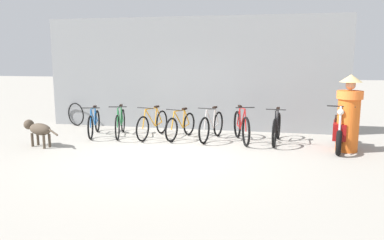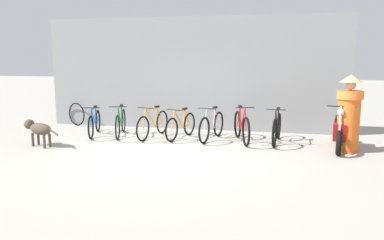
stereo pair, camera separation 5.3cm
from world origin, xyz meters
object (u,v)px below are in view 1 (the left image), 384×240
(bicycle_3, at_px, (181,126))
(bicycle_5, at_px, (241,127))
(bicycle_1, at_px, (120,123))
(bicycle_6, at_px, (277,129))
(bicycle_0, at_px, (94,123))
(bicycle_2, at_px, (153,124))
(motorcycle, at_px, (340,132))
(person_in_robes, at_px, (349,113))
(stray_dog, at_px, (38,129))
(bicycle_4, at_px, (212,126))
(spare_tire_left, at_px, (76,114))

(bicycle_3, height_order, bicycle_5, bicycle_5)
(bicycle_1, height_order, bicycle_6, bicycle_6)
(bicycle_0, height_order, bicycle_2, bicycle_2)
(motorcycle, distance_m, person_in_robes, 0.52)
(bicycle_3, relative_size, stray_dog, 1.36)
(bicycle_0, bearing_deg, stray_dog, -42.24)
(bicycle_5, bearing_deg, bicycle_4, -113.08)
(bicycle_6, xyz_separation_m, person_in_robes, (1.55, -0.50, 0.51))
(motorcycle, relative_size, person_in_robes, 1.04)
(spare_tire_left, bearing_deg, bicycle_2, -21.86)
(bicycle_5, bearing_deg, bicycle_0, -106.34)
(bicycle_2, relative_size, bicycle_4, 1.04)
(bicycle_1, relative_size, motorcycle, 0.94)
(bicycle_3, xyz_separation_m, bicycle_5, (1.58, -0.08, 0.04))
(bicycle_6, height_order, person_in_robes, person_in_robes)
(person_in_robes, bearing_deg, stray_dog, 41.94)
(bicycle_3, distance_m, bicycle_5, 1.59)
(bicycle_3, relative_size, person_in_robes, 0.89)
(bicycle_1, bearing_deg, bicycle_6, 75.21)
(bicycle_2, xyz_separation_m, bicycle_5, (2.34, -0.07, 0.03))
(bicycle_1, bearing_deg, stray_dog, -57.76)
(bicycle_1, distance_m, bicycle_3, 1.67)
(bicycle_4, xyz_separation_m, bicycle_5, (0.77, -0.08, 0.02))
(bicycle_5, relative_size, stray_dog, 1.46)
(stray_dog, bearing_deg, spare_tire_left, -61.04)
(bicycle_0, height_order, spare_tire_left, bicycle_0)
(bicycle_4, distance_m, motorcycle, 3.07)
(bicycle_2, bearing_deg, bicycle_0, -76.15)
(bicycle_0, distance_m, bicycle_4, 3.21)
(bicycle_6, height_order, motorcycle, motorcycle)
(bicycle_3, height_order, bicycle_4, bicycle_4)
(motorcycle, bearing_deg, stray_dog, -69.93)
(bicycle_0, bearing_deg, bicycle_5, 74.56)
(bicycle_6, distance_m, spare_tire_left, 6.17)
(bicycle_3, height_order, motorcycle, motorcycle)
(bicycle_1, distance_m, motorcycle, 5.54)
(bicycle_1, relative_size, bicycle_3, 1.10)
(bicycle_4, height_order, bicycle_5, bicycle_5)
(bicycle_1, height_order, motorcycle, motorcycle)
(person_in_robes, bearing_deg, bicycle_3, 25.87)
(bicycle_5, relative_size, spare_tire_left, 2.30)
(bicycle_2, distance_m, person_in_robes, 4.81)
(stray_dog, bearing_deg, person_in_robes, -153.47)
(bicycle_1, bearing_deg, bicycle_2, 76.78)
(bicycle_0, height_order, bicycle_3, bicycle_0)
(bicycle_0, height_order, bicycle_1, bicycle_1)
(bicycle_2, height_order, bicycle_3, bicycle_2)
(person_in_robes, bearing_deg, spare_tire_left, 21.28)
(bicycle_5, relative_size, motorcycle, 0.91)
(bicycle_2, height_order, person_in_robes, person_in_robes)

